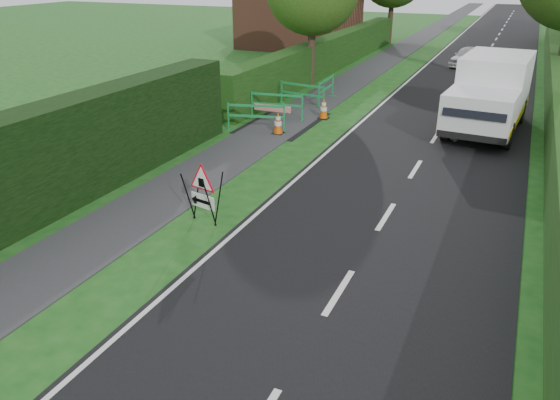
# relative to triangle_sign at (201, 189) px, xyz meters

# --- Properties ---
(ground) EXTENTS (120.00, 120.00, 0.00)m
(ground) POSITION_rel_triangle_sign_xyz_m (1.29, -2.50, -0.85)
(ground) COLOR #174C15
(ground) RESTS_ON ground
(road_surface) EXTENTS (6.00, 90.00, 0.02)m
(road_surface) POSITION_rel_triangle_sign_xyz_m (3.79, 32.50, -0.85)
(road_surface) COLOR black
(road_surface) RESTS_ON ground
(footpath) EXTENTS (2.00, 90.00, 0.02)m
(footpath) POSITION_rel_triangle_sign_xyz_m (-1.71, 32.50, -0.84)
(footpath) COLOR #2D2D30
(footpath) RESTS_ON ground
(hedge_west_far) EXTENTS (1.00, 24.00, 1.80)m
(hedge_west_far) POSITION_rel_triangle_sign_xyz_m (-3.71, 19.50, -0.85)
(hedge_west_far) COLOR #14380F
(hedge_west_far) RESTS_ON ground
(house_west) EXTENTS (7.50, 7.40, 7.88)m
(house_west) POSITION_rel_triangle_sign_xyz_m (-8.71, 27.50, 2.05)
(house_west) COLOR brown
(house_west) RESTS_ON ground
(triangle_sign) EXTENTS (0.99, 0.99, 1.22)m
(triangle_sign) POSITION_rel_triangle_sign_xyz_m (0.00, 0.00, 0.00)
(triangle_sign) COLOR black
(triangle_sign) RESTS_ON ground
(works_van) EXTENTS (2.59, 5.70, 2.53)m
(works_van) POSITION_rel_triangle_sign_xyz_m (5.25, 10.64, 0.49)
(works_van) COLOR silver
(works_van) RESTS_ON ground
(traffic_cone_0) EXTENTS (0.38, 0.38, 0.79)m
(traffic_cone_0) POSITION_rel_triangle_sign_xyz_m (6.02, 9.03, -0.46)
(traffic_cone_0) COLOR black
(traffic_cone_0) RESTS_ON ground
(traffic_cone_1) EXTENTS (0.38, 0.38, 0.79)m
(traffic_cone_1) POSITION_rel_triangle_sign_xyz_m (6.09, 11.63, -0.46)
(traffic_cone_1) COLOR black
(traffic_cone_1) RESTS_ON ground
(traffic_cone_2) EXTENTS (0.38, 0.38, 0.79)m
(traffic_cone_2) POSITION_rel_triangle_sign_xyz_m (6.23, 13.07, -0.46)
(traffic_cone_2) COLOR black
(traffic_cone_2) RESTS_ON ground
(traffic_cone_3) EXTENTS (0.38, 0.38, 0.79)m
(traffic_cone_3) POSITION_rel_triangle_sign_xyz_m (-1.30, 7.14, -0.46)
(traffic_cone_3) COLOR black
(traffic_cone_3) RESTS_ON ground
(traffic_cone_4) EXTENTS (0.38, 0.38, 0.79)m
(traffic_cone_4) POSITION_rel_triangle_sign_xyz_m (-0.54, 9.70, -0.46)
(traffic_cone_4) COLOR black
(traffic_cone_4) RESTS_ON ground
(ped_barrier_0) EXTENTS (2.08, 0.86, 1.00)m
(ped_barrier_0) POSITION_rel_triangle_sign_xyz_m (-2.14, 7.10, -0.22)
(ped_barrier_0) COLOR #188840
(ped_barrier_0) RESTS_ON ground
(ped_barrier_1) EXTENTS (2.09, 0.62, 1.00)m
(ped_barrier_1) POSITION_rel_triangle_sign_xyz_m (-2.17, 8.96, -0.22)
(ped_barrier_1) COLOR #188840
(ped_barrier_1) RESTS_ON ground
(ped_barrier_2) EXTENTS (2.09, 0.66, 1.00)m
(ped_barrier_2) POSITION_rel_triangle_sign_xyz_m (-1.95, 10.99, -0.22)
(ped_barrier_2) COLOR #188840
(ped_barrier_2) RESTS_ON ground
(ped_barrier_3) EXTENTS (0.43, 2.07, 1.00)m
(ped_barrier_3) POSITION_rel_triangle_sign_xyz_m (-1.40, 12.37, -0.22)
(ped_barrier_3) COLOR #188840
(ped_barrier_3) RESTS_ON ground
(redwhite_plank) EXTENTS (1.50, 0.08, 0.25)m
(redwhite_plank) POSITION_rel_triangle_sign_xyz_m (-2.26, 8.75, -0.85)
(redwhite_plank) COLOR red
(redwhite_plank) RESTS_ON ground
(hatchback_car) EXTENTS (1.95, 3.41, 1.09)m
(hatchback_car) POSITION_rel_triangle_sign_xyz_m (3.12, 23.77, -0.30)
(hatchback_car) COLOR silver
(hatchback_car) RESTS_ON ground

